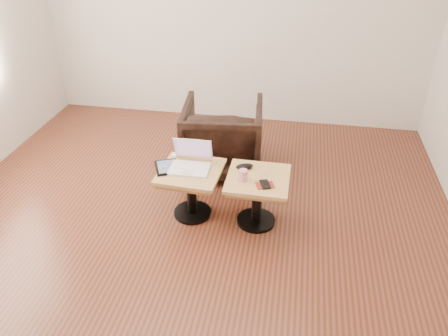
% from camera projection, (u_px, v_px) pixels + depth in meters
% --- Properties ---
extents(room_shell, '(4.52, 4.52, 2.71)m').
position_uv_depth(room_shell, '(183.00, 77.00, 2.97)').
color(room_shell, '#472612').
rests_on(room_shell, ground).
extents(side_table_left, '(0.54, 0.54, 0.46)m').
position_uv_depth(side_table_left, '(191.00, 181.00, 3.69)').
color(side_table_left, black).
rests_on(side_table_left, ground).
extents(side_table_right, '(0.51, 0.51, 0.46)m').
position_uv_depth(side_table_right, '(258.00, 189.00, 3.60)').
color(side_table_right, black).
rests_on(side_table_right, ground).
extents(laptop, '(0.33, 0.30, 0.23)m').
position_uv_depth(laptop, '(191.00, 162.00, 3.65)').
color(laptop, white).
rests_on(laptop, side_table_left).
extents(tablet, '(0.27, 0.29, 0.02)m').
position_uv_depth(tablet, '(167.00, 167.00, 3.65)').
color(tablet, black).
rests_on(tablet, side_table_left).
extents(charging_adapter, '(0.05, 0.05, 0.03)m').
position_uv_depth(charging_adapter, '(175.00, 155.00, 3.81)').
color(charging_adapter, white).
rests_on(charging_adapter, side_table_left).
extents(glasses_case, '(0.16, 0.11, 0.05)m').
position_uv_depth(glasses_case, '(245.00, 166.00, 3.64)').
color(glasses_case, black).
rests_on(glasses_case, side_table_right).
extents(striped_cup, '(0.09, 0.09, 0.09)m').
position_uv_depth(striped_cup, '(243.00, 175.00, 3.48)').
color(striped_cup, '#D7375D').
rests_on(striped_cup, side_table_right).
extents(earbuds_tangle, '(0.07, 0.05, 0.01)m').
position_uv_depth(earbuds_tangle, '(263.00, 173.00, 3.58)').
color(earbuds_tangle, white).
rests_on(earbuds_tangle, side_table_right).
extents(phone_on_sleeve, '(0.16, 0.14, 0.02)m').
position_uv_depth(phone_on_sleeve, '(265.00, 185.00, 3.43)').
color(phone_on_sleeve, maroon).
rests_on(phone_on_sleeve, side_table_right).
extents(armchair, '(0.83, 0.85, 0.71)m').
position_uv_depth(armchair, '(223.00, 137.00, 4.35)').
color(armchair, black).
rests_on(armchair, ground).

